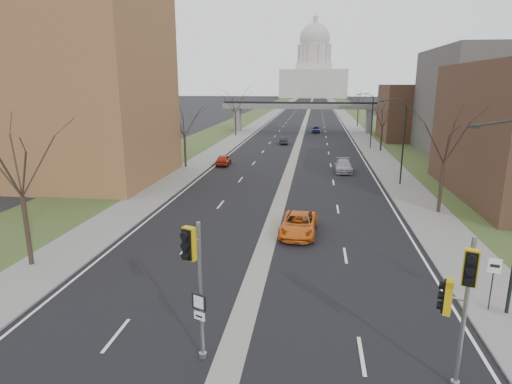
% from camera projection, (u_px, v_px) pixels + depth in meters
% --- Properties ---
extents(ground, '(700.00, 700.00, 0.00)m').
position_uv_depth(ground, '(224.00, 379.00, 15.22)').
color(ground, black).
rests_on(ground, ground).
extents(road_surface, '(20.00, 600.00, 0.01)m').
position_uv_depth(road_surface, '(308.00, 112.00, 159.20)').
color(road_surface, black).
rests_on(road_surface, ground).
extents(median_strip, '(1.20, 600.00, 0.02)m').
position_uv_depth(median_strip, '(308.00, 112.00, 159.20)').
color(median_strip, gray).
rests_on(median_strip, ground).
extents(sidewalk_right, '(4.00, 600.00, 0.12)m').
position_uv_depth(sidewalk_right, '(341.00, 112.00, 157.58)').
color(sidewalk_right, gray).
rests_on(sidewalk_right, ground).
extents(sidewalk_left, '(4.00, 600.00, 0.12)m').
position_uv_depth(sidewalk_left, '(276.00, 111.00, 160.79)').
color(sidewalk_left, gray).
rests_on(sidewalk_left, ground).
extents(grass_verge_right, '(8.00, 600.00, 0.10)m').
position_uv_depth(grass_verge_right, '(358.00, 112.00, 156.78)').
color(grass_verge_right, '#314620').
rests_on(grass_verge_right, ground).
extents(grass_verge_left, '(8.00, 600.00, 0.10)m').
position_uv_depth(grass_verge_left, '(261.00, 111.00, 161.59)').
color(grass_verge_left, '#314620').
rests_on(grass_verge_left, ground).
extents(apartment_building, '(25.00, 16.00, 22.00)m').
position_uv_depth(apartment_building, '(39.00, 76.00, 44.78)').
color(apartment_building, '#95603B').
rests_on(apartment_building, ground).
extents(commercial_block_mid, '(18.00, 22.00, 15.00)m').
position_uv_depth(commercial_block_mid, '(498.00, 103.00, 59.54)').
color(commercial_block_mid, '#55524D').
rests_on(commercial_block_mid, ground).
extents(commercial_block_far, '(14.00, 14.00, 10.00)m').
position_uv_depth(commercial_block_far, '(421.00, 113.00, 78.23)').
color(commercial_block_far, '#4F3325').
rests_on(commercial_block_far, ground).
extents(pedestrian_bridge, '(34.00, 3.00, 6.45)m').
position_uv_depth(pedestrian_bridge, '(302.00, 109.00, 90.81)').
color(pedestrian_bridge, slate).
rests_on(pedestrian_bridge, ground).
extents(capitol, '(48.00, 42.00, 55.75)m').
position_uv_depth(capitol, '(314.00, 72.00, 317.79)').
color(capitol, beige).
rests_on(capitol, ground).
extents(streetlight_near, '(2.61, 0.20, 8.70)m').
position_uv_depth(streetlight_near, '(509.00, 164.00, 17.79)').
color(streetlight_near, black).
rests_on(streetlight_near, sidewalk_right).
extents(streetlight_mid, '(2.61, 0.20, 8.70)m').
position_uv_depth(streetlight_mid, '(397.00, 117.00, 42.75)').
color(streetlight_mid, black).
rests_on(streetlight_mid, sidewalk_right).
extents(streetlight_far, '(2.61, 0.20, 8.70)m').
position_uv_depth(streetlight_far, '(368.00, 105.00, 67.71)').
color(streetlight_far, black).
rests_on(streetlight_far, sidewalk_right).
extents(tree_left_a, '(7.20, 7.20, 9.40)m').
position_uv_depth(tree_left_a, '(16.00, 152.00, 23.00)').
color(tree_left_a, '#382B21').
rests_on(tree_left_a, sidewalk_left).
extents(tree_left_b, '(6.75, 6.75, 8.81)m').
position_uv_depth(tree_left_b, '(184.00, 117.00, 51.90)').
color(tree_left_b, '#382B21').
rests_on(tree_left_b, sidewalk_left).
extents(tree_left_c, '(7.65, 7.65, 9.99)m').
position_uv_depth(tree_left_c, '(235.00, 100.00, 84.33)').
color(tree_left_c, '#382B21').
rests_on(tree_left_c, sidewalk_left).
extents(tree_right_a, '(7.20, 7.20, 9.40)m').
position_uv_depth(tree_right_a, '(447.00, 131.00, 32.96)').
color(tree_right_a, '#382B21').
rests_on(tree_right_a, sidewalk_right).
extents(tree_right_b, '(6.30, 6.30, 8.22)m').
position_uv_depth(tree_right_b, '(383.00, 113.00, 64.84)').
color(tree_right_b, '#382B21').
rests_on(tree_right_b, sidewalk_right).
extents(tree_right_c, '(7.65, 7.65, 9.99)m').
position_uv_depth(tree_right_c, '(359.00, 97.00, 102.93)').
color(tree_right_c, '#382B21').
rests_on(tree_right_c, sidewalk_right).
extents(signal_pole_median, '(0.78, 0.91, 5.46)m').
position_uv_depth(signal_pole_median, '(194.00, 269.00, 15.19)').
color(signal_pole_median, gray).
rests_on(signal_pole_median, ground).
extents(signal_pole_right, '(0.92, 1.24, 5.51)m').
position_uv_depth(signal_pole_right, '(460.00, 293.00, 13.86)').
color(signal_pole_right, gray).
rests_on(signal_pole_right, ground).
extents(speed_limit_sign, '(0.53, 0.15, 2.52)m').
position_uv_depth(speed_limit_sign, '(493.00, 275.00, 19.23)').
color(speed_limit_sign, black).
rests_on(speed_limit_sign, sidewalk_right).
extents(car_left_near, '(1.82, 4.13, 1.38)m').
position_uv_depth(car_left_near, '(223.00, 160.00, 54.86)').
color(car_left_near, '#9D2312').
rests_on(car_left_near, ground).
extents(car_left_far, '(1.71, 3.81, 1.21)m').
position_uv_depth(car_left_far, '(283.00, 141.00, 74.06)').
color(car_left_far, black).
rests_on(car_left_far, ground).
extents(car_right_near, '(2.65, 5.30, 1.44)m').
position_uv_depth(car_right_near, '(299.00, 224.00, 29.67)').
color(car_right_near, '#CF5D16').
rests_on(car_right_near, ground).
extents(car_right_mid, '(1.99, 4.87, 1.41)m').
position_uv_depth(car_right_mid, '(343.00, 166.00, 50.74)').
color(car_right_mid, '#9E9DA4').
rests_on(car_right_mid, ground).
extents(car_right_far, '(1.83, 4.30, 1.45)m').
position_uv_depth(car_right_far, '(316.00, 129.00, 91.34)').
color(car_right_far, navy).
rests_on(car_right_far, ground).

